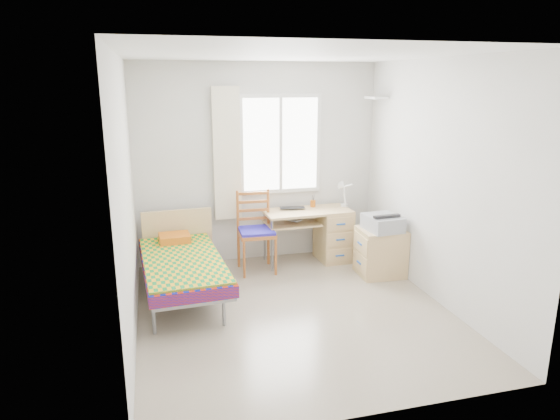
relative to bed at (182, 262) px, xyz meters
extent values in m
plane|color=#BCAD93|center=(1.10, -0.76, -0.38)|extent=(3.50, 3.50, 0.00)
plane|color=white|center=(1.10, -0.76, 2.22)|extent=(3.50, 3.50, 0.00)
plane|color=silver|center=(1.10, 0.99, 0.92)|extent=(3.20, 0.00, 3.20)
plane|color=silver|center=(-0.50, -0.76, 0.92)|extent=(0.00, 3.50, 3.50)
plane|color=silver|center=(2.70, -0.76, 0.92)|extent=(0.00, 3.50, 3.50)
cube|color=white|center=(1.40, 0.97, 1.17)|extent=(1.10, 0.04, 1.30)
cube|color=white|center=(1.40, 0.96, 1.17)|extent=(1.00, 0.02, 1.20)
cube|color=white|center=(1.40, 0.96, 1.17)|extent=(0.04, 0.02, 1.20)
cube|color=#ECE5C3|center=(0.68, 0.92, 1.07)|extent=(0.35, 0.05, 1.70)
cube|color=white|center=(2.59, 0.64, 1.77)|extent=(0.20, 0.32, 0.03)
cube|color=gray|center=(0.00, -0.07, -0.08)|extent=(0.92, 1.85, 0.05)
cube|color=#AC1F0B|center=(0.00, -0.07, 0.00)|extent=(0.96, 1.87, 0.13)
cube|color=#EAA410|center=(0.00, -0.09, 0.07)|extent=(0.93, 1.75, 0.03)
cube|color=#E3C177|center=(0.00, 0.80, 0.16)|extent=(0.87, 0.10, 0.50)
cube|color=orange|center=(-0.05, 0.53, 0.13)|extent=(0.38, 0.33, 0.09)
cylinder|color=gray|center=(-0.33, -0.87, -0.24)|extent=(0.04, 0.04, 0.29)
cylinder|color=gray|center=(0.34, 0.73, -0.24)|extent=(0.04, 0.04, 0.29)
cube|color=#E3C177|center=(1.68, 0.65, 0.31)|extent=(1.16, 0.57, 0.03)
cube|color=tan|center=(2.05, 0.65, -0.04)|extent=(0.42, 0.52, 0.68)
cube|color=tan|center=(1.47, 0.65, 0.17)|extent=(0.71, 0.51, 0.02)
cylinder|color=gray|center=(1.15, 0.44, -0.04)|extent=(0.03, 0.03, 0.68)
cylinder|color=gray|center=(1.15, 0.87, -0.04)|extent=(0.03, 0.03, 0.68)
cube|color=brown|center=(0.96, 0.49, 0.11)|extent=(0.46, 0.46, 0.04)
cube|color=#231C9A|center=(0.96, 0.49, 0.15)|extent=(0.44, 0.44, 0.04)
cube|color=brown|center=(0.96, 0.69, 0.42)|extent=(0.40, 0.05, 0.44)
cylinder|color=brown|center=(0.76, 0.29, -0.13)|extent=(0.03, 0.03, 0.50)
cylinder|color=brown|center=(1.16, 0.69, 0.13)|extent=(0.04, 0.04, 1.02)
cube|color=tan|center=(2.43, -0.01, -0.09)|extent=(0.56, 0.50, 0.59)
cube|color=#E3C177|center=(2.16, -0.01, 0.05)|extent=(0.03, 0.44, 0.22)
cube|color=#E3C177|center=(2.16, -0.01, -0.20)|extent=(0.03, 0.44, 0.22)
cube|color=#A2A4AA|center=(2.42, -0.05, 0.30)|extent=(0.42, 0.47, 0.18)
cube|color=black|center=(2.42, -0.05, 0.39)|extent=(0.33, 0.39, 0.02)
imported|color=black|center=(1.50, 0.71, 0.34)|extent=(0.36, 0.26, 0.03)
cylinder|color=orange|center=(1.81, 0.82, 0.37)|extent=(0.09, 0.09, 0.09)
cylinder|color=white|center=(2.23, 0.73, 0.34)|extent=(0.10, 0.10, 0.03)
cylinder|color=white|center=(2.23, 0.73, 0.49)|extent=(0.02, 0.12, 0.27)
cylinder|color=white|center=(2.21, 0.65, 0.62)|extent=(0.13, 0.23, 0.11)
cone|color=white|center=(2.13, 0.55, 0.65)|extent=(0.14, 0.15, 0.13)
imported|color=gray|center=(1.43, 0.65, 0.21)|extent=(0.25, 0.26, 0.02)
camera|label=1|loc=(-0.26, -5.38, 1.98)|focal=32.00mm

